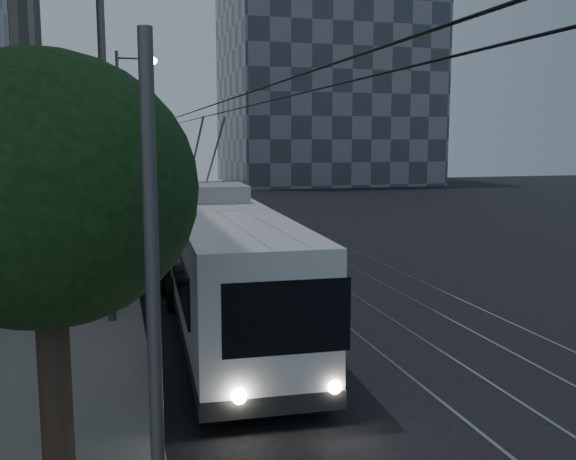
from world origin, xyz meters
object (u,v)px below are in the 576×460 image
(car_white_b, at_px, (149,210))
(car_white_c, at_px, (137,209))
(pickup_silver, at_px, (174,250))
(streetlamp_far, at_px, (126,120))
(car_white_a, at_px, (174,225))
(trolleybus, at_px, (226,268))
(car_white_d, at_px, (135,201))
(streetlamp_near, at_px, (120,83))

(car_white_b, relative_size, car_white_c, 1.12)
(pickup_silver, distance_m, streetlamp_far, 17.24)
(car_white_a, xyz_separation_m, streetlamp_far, (-1.99, 7.85, 5.45))
(car_white_c, bearing_deg, car_white_a, -68.02)
(trolleybus, bearing_deg, car_white_d, 94.93)
(pickup_silver, relative_size, car_white_a, 1.50)
(car_white_a, relative_size, car_white_b, 0.85)
(car_white_a, relative_size, car_white_d, 0.95)
(car_white_d, distance_m, streetlamp_far, 7.48)
(pickup_silver, bearing_deg, car_white_b, 102.62)
(trolleybus, bearing_deg, car_white_a, 91.84)
(car_white_d, bearing_deg, car_white_a, -99.05)
(car_white_c, bearing_deg, pickup_silver, -76.09)
(pickup_silver, height_order, streetlamp_near, streetlamp_near)
(trolleybus, bearing_deg, car_white_b, 93.97)
(car_white_a, height_order, streetlamp_far, streetlamp_far)
(streetlamp_near, xyz_separation_m, streetlamp_far, (0.59, 23.06, -0.28))
(trolleybus, height_order, car_white_a, trolleybus)
(pickup_silver, relative_size, streetlamp_far, 0.59)
(car_white_a, height_order, streetlamp_near, streetlamp_near)
(car_white_b, bearing_deg, car_white_a, -60.91)
(trolleybus, relative_size, pickup_silver, 2.06)
(car_white_d, relative_size, streetlamp_near, 0.39)
(trolleybus, distance_m, car_white_d, 29.51)
(car_white_b, distance_m, streetlamp_near, 23.47)
(car_white_c, height_order, streetlamp_far, streetlamp_far)
(car_white_c, xyz_separation_m, streetlamp_far, (-0.48, -0.14, 5.43))
(car_white_b, height_order, car_white_c, car_white_c)
(car_white_d, bearing_deg, pickup_silver, -103.65)
(pickup_silver, bearing_deg, streetlamp_near, -93.01)
(car_white_a, xyz_separation_m, car_white_d, (-1.51, 12.99, 0.03))
(streetlamp_near, relative_size, streetlamp_far, 1.05)
(pickup_silver, relative_size, car_white_b, 1.27)
(pickup_silver, xyz_separation_m, streetlamp_near, (-1.83, -6.70, 5.58))
(car_white_c, bearing_deg, streetlamp_far, -153.03)
(streetlamp_near, bearing_deg, car_white_c, 87.34)
(trolleybus, xyz_separation_m, car_white_c, (-1.40, 24.46, -0.99))
(pickup_silver, height_order, car_white_a, pickup_silver)
(pickup_silver, bearing_deg, trolleybus, -73.08)
(pickup_silver, distance_m, streetlamp_near, 8.91)
(car_white_b, height_order, streetlamp_near, streetlamp_near)
(car_white_a, xyz_separation_m, car_white_b, (-0.84, 7.49, 0.00))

